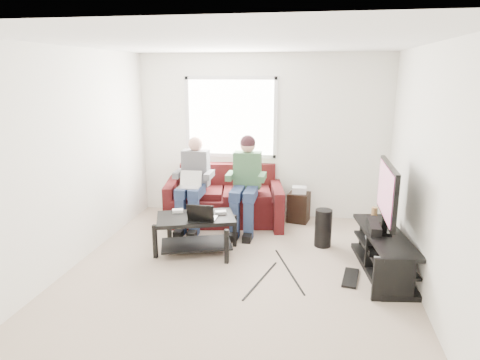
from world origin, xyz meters
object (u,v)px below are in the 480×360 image
object	(u,v)px
coffee_table	(196,226)
end_table	(299,206)
subwoofer	(323,228)
tv	(387,194)
sofa	(224,201)
tv_stand	(383,255)

from	to	relation	value
coffee_table	end_table	bearing A→B (deg)	48.41
subwoofer	end_table	bearing A→B (deg)	111.31
tv	end_table	distance (m)	1.96
sofa	tv	bearing A→B (deg)	-30.93
subwoofer	sofa	bearing A→B (deg)	153.10
subwoofer	coffee_table	bearing A→B (deg)	-163.36
coffee_table	end_table	distance (m)	1.92
tv_stand	tv	xyz separation A→B (m)	(-0.00, 0.10, 0.72)
subwoofer	end_table	size ratio (longest dim) A/B	0.91
sofa	subwoofer	bearing A→B (deg)	-26.90
coffee_table	end_table	xyz separation A→B (m)	(1.27, 1.44, -0.11)
tv_stand	end_table	size ratio (longest dim) A/B	2.63
tv	subwoofer	world-z (taller)	tv
tv_stand	subwoofer	bearing A→B (deg)	136.64
coffee_table	subwoofer	bearing A→B (deg)	16.64
coffee_table	tv	bearing A→B (deg)	-1.60
coffee_table	subwoofer	xyz separation A→B (m)	(1.64, 0.49, -0.11)
coffee_table	tv	size ratio (longest dim) A/B	1.03
tv	subwoofer	xyz separation A→B (m)	(-0.69, 0.56, -0.68)
tv	subwoofer	size ratio (longest dim) A/B	2.13
coffee_table	tv_stand	bearing A→B (deg)	-4.04
sofa	coffee_table	xyz separation A→B (m)	(-0.10, -1.27, 0.04)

